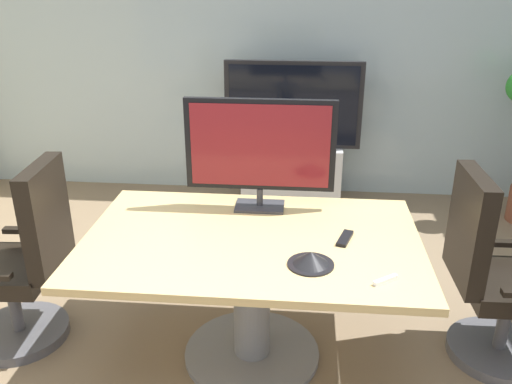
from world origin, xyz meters
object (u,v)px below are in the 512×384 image
at_px(remote_control, 345,238).
at_px(conference_phone, 311,259).
at_px(tv_monitor, 260,148).
at_px(conference_table, 252,272).
at_px(office_chair_left, 25,271).
at_px(office_chair_right, 493,286).
at_px(wall_display_unit, 292,157).

bearing_deg(remote_control, conference_phone, -105.65).
bearing_deg(conference_phone, remote_control, 56.88).
relative_size(tv_monitor, conference_phone, 3.82).
xyz_separation_m(conference_table, tv_monitor, (0.01, 0.39, 0.57)).
distance_m(office_chair_left, conference_phone, 1.66).
bearing_deg(remote_control, tv_monitor, 159.22).
xyz_separation_m(office_chair_right, conference_phone, (-0.99, -0.37, 0.32)).
bearing_deg(office_chair_left, wall_display_unit, 142.27).
relative_size(office_chair_right, wall_display_unit, 0.83).
bearing_deg(office_chair_right, office_chair_left, 90.76).
distance_m(tv_monitor, wall_display_unit, 1.93).
distance_m(conference_table, tv_monitor, 0.68).
bearing_deg(office_chair_left, conference_phone, 75.84).
bearing_deg(remote_control, office_chair_left, -163.24).
height_order(conference_table, conference_phone, conference_phone).
xyz_separation_m(office_chair_right, remote_control, (-0.82, -0.11, 0.30)).
distance_m(wall_display_unit, remote_control, 2.22).
bearing_deg(office_chair_right, tv_monitor, 77.33).
height_order(office_chair_left, remote_control, office_chair_left).
bearing_deg(tv_monitor, conference_table, -91.49).
bearing_deg(office_chair_right, conference_phone, 109.61).
relative_size(office_chair_right, conference_phone, 4.95).
xyz_separation_m(tv_monitor, conference_phone, (0.29, -0.64, -0.33)).
height_order(office_chair_right, remote_control, office_chair_right).
distance_m(tv_monitor, remote_control, 0.69).
height_order(wall_display_unit, conference_phone, wall_display_unit).
height_order(conference_phone, remote_control, conference_phone).
xyz_separation_m(conference_table, remote_control, (0.48, 0.02, 0.22)).
xyz_separation_m(office_chair_left, conference_phone, (1.60, -0.29, 0.32)).
bearing_deg(remote_control, conference_table, -160.55).
height_order(tv_monitor, wall_display_unit, tv_monitor).
bearing_deg(wall_display_unit, conference_phone, -86.36).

